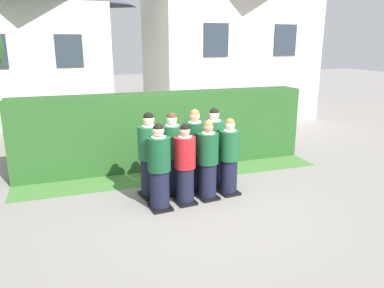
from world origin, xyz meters
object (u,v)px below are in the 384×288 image
student_rear_row_0 (150,157)px  student_rear_row_3 (214,149)px  student_rear_row_2 (194,151)px  student_in_red_blazer (185,166)px  student_rear_row_1 (172,155)px  student_front_row_0 (159,169)px  student_front_row_2 (208,162)px  student_front_row_3 (229,158)px

student_rear_row_0 → student_rear_row_3: bearing=7.0°
student_rear_row_2 → student_rear_row_3: (0.45, 0.06, -0.01)m
student_in_red_blazer → student_rear_row_0: student_rear_row_0 is taller
student_rear_row_1 → student_rear_row_3: bearing=8.0°
student_rear_row_0 → student_rear_row_1: 0.46m
student_rear_row_3 → student_in_red_blazer: bearing=-141.2°
student_front_row_0 → student_in_red_blazer: student_front_row_0 is taller
student_in_red_blazer → student_front_row_2: 0.49m
student_front_row_0 → student_front_row_3: 1.50m
student_front_row_3 → student_rear_row_0: student_rear_row_0 is taller
student_rear_row_1 → student_front_row_0: bearing=-123.5°
student_front_row_0 → student_front_row_2: 1.01m
student_rear_row_2 → student_front_row_2: bearing=-82.7°
student_rear_row_2 → student_rear_row_3: size_ratio=1.01×
student_front_row_2 → student_rear_row_1: 0.75m
student_front_row_3 → student_in_red_blazer: bearing=-171.0°
student_front_row_3 → student_rear_row_2: bearing=139.4°
student_rear_row_1 → student_front_row_3: bearing=-21.1°
student_front_row_0 → student_rear_row_1: bearing=56.5°
student_in_red_blazer → student_rear_row_3: size_ratio=0.92×
student_front_row_2 → student_front_row_0: bearing=-170.9°
student_front_row_0 → student_in_red_blazer: size_ratio=1.05×
student_front_row_0 → student_rear_row_0: bearing=93.1°
student_front_row_0 → student_rear_row_2: (0.92, 0.72, 0.04)m
student_front_row_3 → student_rear_row_0: 1.56m
student_in_red_blazer → student_rear_row_0: 0.76m
student_front_row_0 → student_front_row_2: student_front_row_0 is taller
student_front_row_2 → student_rear_row_2: 0.57m
student_front_row_3 → student_rear_row_1: bearing=158.9°
student_front_row_3 → student_rear_row_1: (-1.05, 0.41, 0.05)m
student_in_red_blazer → student_rear_row_3: (0.86, 0.69, 0.06)m
student_in_red_blazer → student_front_row_3: (0.97, 0.15, 0.01)m
student_rear_row_3 → student_rear_row_0: bearing=-173.0°
student_rear_row_1 → student_rear_row_2: bearing=8.1°
student_front_row_0 → student_front_row_3: bearing=9.3°
student_front_row_0 → student_front_row_2: (1.00, 0.16, -0.02)m
student_in_red_blazer → student_front_row_2: size_ratio=0.99×
student_in_red_blazer → student_front_row_2: bearing=8.3°
student_rear_row_0 → student_rear_row_3: size_ratio=1.02×
student_front_row_0 → student_rear_row_2: bearing=37.9°
student_front_row_3 → student_rear_row_3: student_rear_row_3 is taller
student_front_row_3 → student_front_row_2: bearing=-170.2°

